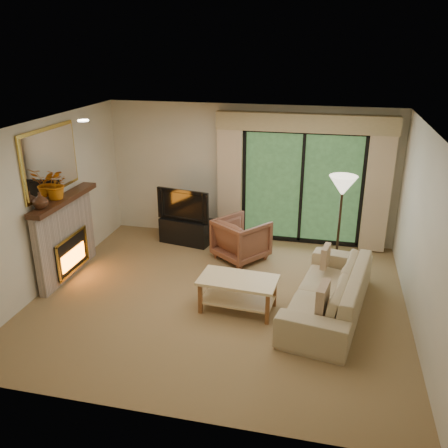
% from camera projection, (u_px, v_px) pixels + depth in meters
% --- Properties ---
extents(floor, '(5.50, 5.50, 0.00)m').
position_uv_depth(floor, '(220.00, 298.00, 7.24)').
color(floor, olive).
rests_on(floor, ground).
extents(ceiling, '(5.50, 5.50, 0.00)m').
position_uv_depth(ceiling, '(219.00, 127.00, 6.29)').
color(ceiling, white).
rests_on(ceiling, ground).
extents(wall_back, '(5.00, 0.00, 5.00)m').
position_uv_depth(wall_back, '(250.00, 174.00, 9.04)').
color(wall_back, beige).
rests_on(wall_back, ground).
extents(wall_front, '(5.00, 0.00, 5.00)m').
position_uv_depth(wall_front, '(158.00, 309.00, 4.49)').
color(wall_front, beige).
rests_on(wall_front, ground).
extents(wall_left, '(0.00, 5.00, 5.00)m').
position_uv_depth(wall_left, '(47.00, 204.00, 7.34)').
color(wall_left, beige).
rests_on(wall_left, ground).
extents(wall_right, '(0.00, 5.00, 5.00)m').
position_uv_depth(wall_right, '(424.00, 235.00, 6.19)').
color(wall_right, beige).
rests_on(wall_right, ground).
extents(fireplace, '(0.24, 1.70, 1.37)m').
position_uv_depth(fireplace, '(66.00, 237.00, 7.72)').
color(fireplace, gray).
rests_on(fireplace, floor).
extents(mirror, '(0.07, 1.45, 1.02)m').
position_uv_depth(mirror, '(51.00, 161.00, 7.28)').
color(mirror, gold).
rests_on(mirror, wall_left).
extents(sliding_door, '(2.26, 0.10, 2.16)m').
position_uv_depth(sliding_door, '(302.00, 188.00, 8.85)').
color(sliding_door, black).
rests_on(sliding_door, floor).
extents(curtain_left, '(0.45, 0.18, 2.35)m').
position_uv_depth(curtain_left, '(230.00, 180.00, 9.00)').
color(curtain_left, tan).
rests_on(curtain_left, floor).
extents(curtain_right, '(0.45, 0.18, 2.35)m').
position_uv_depth(curtain_right, '(378.00, 189.00, 8.44)').
color(curtain_right, tan).
rests_on(curtain_right, floor).
extents(cornice, '(3.20, 0.24, 0.32)m').
position_uv_depth(cornice, '(305.00, 123.00, 8.33)').
color(cornice, tan).
rests_on(cornice, wall_back).
extents(media_console, '(1.03, 0.61, 0.48)m').
position_uv_depth(media_console, '(186.00, 230.00, 9.15)').
color(media_console, black).
rests_on(media_console, floor).
extents(tv, '(1.07, 0.33, 0.61)m').
position_uv_depth(tv, '(185.00, 204.00, 8.96)').
color(tv, black).
rests_on(tv, media_console).
extents(armchair, '(1.13, 1.13, 0.75)m').
position_uv_depth(armchair, '(241.00, 239.00, 8.42)').
color(armchair, brown).
rests_on(armchair, floor).
extents(sofa, '(1.32, 2.49, 0.69)m').
position_uv_depth(sofa, '(329.00, 291.00, 6.75)').
color(sofa, tan).
rests_on(sofa, floor).
extents(pillow_near, '(0.18, 0.42, 0.41)m').
position_uv_depth(pillow_near, '(323.00, 299.00, 6.06)').
color(pillow_near, brown).
rests_on(pillow_near, sofa).
extents(pillow_far, '(0.15, 0.35, 0.34)m').
position_uv_depth(pillow_far, '(325.00, 256.00, 7.30)').
color(pillow_far, brown).
rests_on(pillow_far, sofa).
extents(coffee_table, '(1.15, 0.69, 0.50)m').
position_uv_depth(coffee_table, '(238.00, 294.00, 6.85)').
color(coffee_table, '#DDBF89').
rests_on(coffee_table, floor).
extents(floor_lamp, '(0.49, 0.49, 1.68)m').
position_uv_depth(floor_lamp, '(339.00, 226.00, 7.75)').
color(floor_lamp, '#FFF1CC').
rests_on(floor_lamp, floor).
extents(vase, '(0.30, 0.30, 0.24)m').
position_uv_depth(vase, '(40.00, 200.00, 6.92)').
color(vase, '#381E11').
rests_on(vase, fireplace).
extents(branches, '(0.48, 0.43, 0.49)m').
position_uv_depth(branches, '(56.00, 184.00, 7.28)').
color(branches, '#B05D0D').
rests_on(branches, fireplace).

